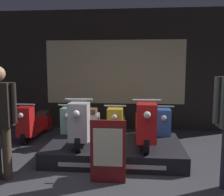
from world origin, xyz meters
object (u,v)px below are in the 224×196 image
Objects in this scene: scooter_backrow_1 at (75,124)px; person_left_browsing at (0,115)px; price_sign_board at (108,151)px; scooter_backrow_0 at (35,123)px; scooter_backrow_2 at (117,125)px; scooter_backrow_3 at (160,126)px; scooter_display_left at (85,124)px; scooter_display_right at (145,125)px.

person_left_browsing is (-0.59, -2.21, 0.64)m from scooter_backrow_1.
price_sign_board is (1.01, -2.19, 0.13)m from scooter_backrow_1.
scooter_backrow_0 is 1.00× the size of scooter_backrow_2.
scooter_backrow_3 is at bearing 40.85° from person_left_browsing.
scooter_backrow_2 is 0.91× the size of person_left_browsing.
scooter_backrow_3 is at bearing 0.00° from scooter_backrow_2.
scooter_display_left reaches higher than scooter_backrow_1.
scooter_backrow_1 is (-0.48, 1.16, -0.28)m from scooter_display_left.
scooter_display_right is at bearing 0.00° from scooter_display_left.
scooter_backrow_0 is 2.96m from scooter_backrow_3.
scooter_backrow_3 is (1.50, 1.16, -0.28)m from scooter_display_left.
scooter_display_right is 1.00× the size of scooter_backrow_3.
scooter_display_left is 1.00× the size of scooter_backrow_0.
scooter_backrow_1 is 2.42m from price_sign_board.
scooter_backrow_3 is 0.91× the size of person_left_browsing.
scooter_display_left is 1.11m from scooter_display_right.
scooter_backrow_2 is (0.99, 0.00, 0.00)m from scooter_backrow_1.
scooter_display_right is 1.00× the size of scooter_backrow_1.
scooter_backrow_0 is at bearing 100.26° from person_left_browsing.
person_left_browsing reaches higher than scooter_display_left.
price_sign_board reaches higher than scooter_backrow_2.
scooter_backrow_2 is at bearing 54.60° from person_left_browsing.
scooter_display_right is 2.83m from scooter_backrow_0.
scooter_backrow_2 is at bearing 90.70° from price_sign_board.
price_sign_board is at bearing -47.56° from scooter_backrow_0.
scooter_display_left is 1.65× the size of price_sign_board.
scooter_display_right reaches higher than scooter_backrow_0.
scooter_backrow_3 is 1.65× the size of price_sign_board.
scooter_backrow_2 is at bearing 180.00° from scooter_backrow_3.
person_left_browsing is 1.68m from price_sign_board.
scooter_display_right is 1.25m from scooter_backrow_3.
person_left_browsing is at bearing -154.01° from scooter_display_right.
scooter_backrow_1 is 0.91× the size of person_left_browsing.
scooter_backrow_3 is (0.39, 1.16, -0.28)m from scooter_display_right.
scooter_backrow_3 is at bearing 66.30° from price_sign_board.
person_left_browsing is (-1.57, -2.21, 0.64)m from scooter_backrow_2.
scooter_backrow_3 is 3.44m from person_left_browsing.
scooter_display_left reaches higher than scooter_backrow_2.
scooter_display_left is at bearing -38.28° from scooter_backrow_0.
person_left_browsing is at bearing -125.40° from scooter_backrow_2.
scooter_backrow_2 is (1.97, 0.00, 0.00)m from scooter_backrow_0.
person_left_browsing reaches higher than scooter_backrow_1.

